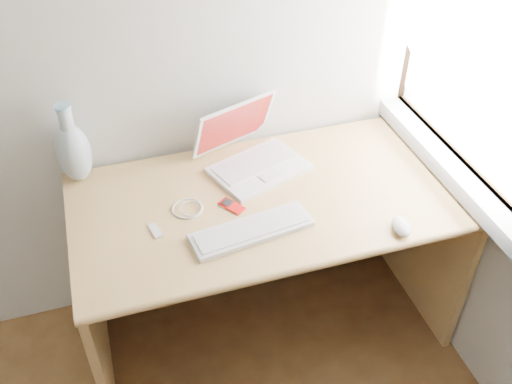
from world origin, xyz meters
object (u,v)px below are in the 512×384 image
object	(u,v)px
laptop	(256,152)
external_keyboard	(252,230)
desk	(263,224)
vase	(73,151)

from	to	relation	value
laptop	external_keyboard	world-z (taller)	laptop
desk	external_keyboard	size ratio (longest dim) A/B	3.33
external_keyboard	vase	world-z (taller)	vase
external_keyboard	vase	bearing A→B (deg)	130.93
laptop	vase	xyz separation A→B (m)	(-0.65, 0.10, 0.07)
desk	laptop	xyz separation A→B (m)	(0.01, 0.11, 0.27)
laptop	desk	bearing A→B (deg)	-113.82
vase	desk	bearing A→B (deg)	-18.69
desk	vase	bearing A→B (deg)	161.31
laptop	vase	world-z (taller)	vase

